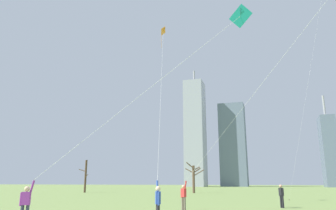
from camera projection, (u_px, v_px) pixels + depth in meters
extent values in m
cube|color=#2D4CA5|center=(158.00, 198.00, 13.98)|extent=(0.33, 0.39, 0.54)
sphere|color=beige|center=(158.00, 189.00, 14.08)|extent=(0.22, 0.22, 0.22)
cylinder|color=#2D4CA5|center=(159.00, 199.00, 13.78)|extent=(0.09, 0.09, 0.55)
cylinder|color=#2D4CA5|center=(157.00, 187.00, 14.30)|extent=(0.17, 0.22, 0.56)
cube|color=orange|center=(163.00, 31.00, 32.01)|extent=(0.36, 1.09, 1.04)
cylinder|color=black|center=(163.00, 31.00, 32.01)|extent=(0.32, 0.11, 0.65)
cylinder|color=orange|center=(161.00, 41.00, 31.74)|extent=(0.02, 0.02, 1.50)
cylinder|color=silver|center=(161.00, 77.00, 23.18)|extent=(4.36, 13.91, 14.82)
cylinder|color=#726656|center=(183.00, 204.00, 20.46)|extent=(0.14, 0.14, 0.85)
cylinder|color=#726656|center=(185.00, 204.00, 20.30)|extent=(0.14, 0.14, 0.85)
cube|color=red|center=(184.00, 193.00, 20.54)|extent=(0.39, 0.36, 0.54)
sphere|color=beige|center=(183.00, 187.00, 20.64)|extent=(0.22, 0.22, 0.22)
cylinder|color=red|center=(181.00, 193.00, 20.70)|extent=(0.09, 0.09, 0.55)
cylinder|color=red|center=(186.00, 185.00, 20.50)|extent=(0.22, 0.19, 0.56)
cylinder|color=silver|center=(270.00, 74.00, 17.64)|extent=(11.30, 5.74, 11.65)
cube|color=purple|center=(26.00, 198.00, 13.46)|extent=(0.39, 0.30, 0.54)
sphere|color=beige|center=(27.00, 189.00, 13.55)|extent=(0.22, 0.22, 0.22)
cylinder|color=purple|center=(21.00, 199.00, 13.44)|extent=(0.09, 0.09, 0.55)
cylinder|color=purple|center=(32.00, 187.00, 13.58)|extent=(0.22, 0.15, 0.56)
cube|color=teal|center=(241.00, 16.00, 15.10)|extent=(1.13, 0.45, 1.05)
cylinder|color=black|center=(241.00, 16.00, 15.10)|extent=(0.12, 0.38, 0.65)
cylinder|color=silver|center=(142.00, 94.00, 14.37)|extent=(8.98, 2.45, 7.65)
cylinder|color=black|center=(283.00, 202.00, 22.57)|extent=(0.14, 0.14, 0.85)
cylinder|color=black|center=(281.00, 202.00, 22.78)|extent=(0.14, 0.14, 0.85)
cube|color=black|center=(281.00, 192.00, 22.84)|extent=(0.35, 0.39, 0.54)
sphere|color=tan|center=(281.00, 186.00, 22.93)|extent=(0.22, 0.22, 0.22)
cylinder|color=black|center=(283.00, 192.00, 22.64)|extent=(0.09, 0.09, 0.55)
cylinder|color=black|center=(279.00, 192.00, 23.03)|extent=(0.09, 0.09, 0.55)
cylinder|color=silver|center=(309.00, 78.00, 35.82)|extent=(6.53, 2.60, 26.34)
cylinder|color=#3F3833|center=(289.00, 200.00, 32.44)|extent=(0.10, 0.10, 0.08)
cylinder|color=brown|center=(194.00, 179.00, 54.06)|extent=(0.43, 0.43, 4.56)
cylinder|color=brown|center=(189.00, 171.00, 54.62)|extent=(1.49, 0.18, 0.87)
cylinder|color=brown|center=(199.00, 173.00, 54.30)|extent=(1.83, 0.67, 1.16)
cylinder|color=brown|center=(197.00, 171.00, 55.07)|extent=(1.04, 1.83, 0.96)
cylinder|color=brown|center=(190.00, 165.00, 54.38)|extent=(1.22, 1.04, 1.09)
cylinder|color=brown|center=(197.00, 169.00, 54.60)|extent=(1.15, 0.76, 0.66)
cylinder|color=#4C3828|center=(86.00, 176.00, 56.34)|extent=(0.36, 0.36, 5.64)
cylinder|color=#4C3828|center=(87.00, 163.00, 57.63)|extent=(0.91, 1.47, 1.19)
cylinder|color=#4C3828|center=(82.00, 170.00, 56.76)|extent=(1.43, 0.19, 0.51)
cylinder|color=#4C3828|center=(87.00, 176.00, 55.65)|extent=(1.23, 1.25, 0.58)
cube|color=slate|center=(329.00, 151.00, 116.35)|extent=(5.12, 9.19, 25.78)
cylinder|color=#99999E|center=(324.00, 106.00, 120.38)|extent=(0.80, 0.80, 8.24)
cube|color=slate|center=(233.00, 145.00, 135.85)|extent=(10.85, 9.54, 34.85)
cube|color=#9EA3AD|center=(195.00, 133.00, 133.43)|extent=(7.94, 9.29, 44.14)
cylinder|color=#99999E|center=(194.00, 77.00, 139.29)|extent=(0.80, 0.80, 5.43)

